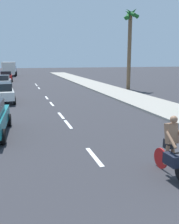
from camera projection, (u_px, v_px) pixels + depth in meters
The scene contains 16 objects.
ground_plane at pixel (49, 100), 21.24m from camera, with size 160.00×160.00×0.00m, color #2D2D33.
sidewalk_strip at pixel (120, 93), 25.07m from camera, with size 3.60×80.00×0.14m, color #9E998E.
lane_stripe_2 at pixel (94, 157), 8.99m from camera, with size 0.16×1.80×0.01m, color white.
lane_stripe_3 at pixel (68, 124), 13.45m from camera, with size 0.16×1.80×0.01m, color white.
lane_stripe_4 at pixel (61, 115), 15.52m from camera, with size 0.16×1.80×0.01m, color white.
lane_stripe_5 at pixel (52, 104), 19.51m from camera, with size 0.16×1.80×0.01m, color white.
lane_stripe_6 at pixel (47, 98), 22.62m from camera, with size 0.16×1.80×0.01m, color white.
lane_stripe_7 at pixel (39, 88), 30.13m from camera, with size 0.16×1.80×0.01m, color white.
lane_stripe_8 at pixel (37, 85), 33.29m from camera, with size 0.16×1.80×0.01m, color white.
lane_stripe_9 at pixel (36, 84), 34.61m from camera, with size 0.16×1.80×0.01m, color white.
cyclist at pixel (171, 149), 7.35m from camera, with size 0.64×1.71×1.82m.
parked_car_white at pixel (1, 92), 20.17m from camera, with size 2.28×4.62×1.57m.
parked_car_silver at pixel (3, 81), 29.58m from camera, with size 2.04×4.15×1.57m.
parked_car_red at pixel (6, 76), 39.19m from camera, with size 1.94×4.10×1.57m.
delivery_truck at pixel (9, 69), 50.99m from camera, with size 2.91×6.35×2.80m.
palm_tree_far at pixel (130, 32), 27.60m from camera, with size 1.84×1.77×9.03m.
Camera 1 is at (-2.51, -1.12, 3.41)m, focal length 40.51 mm.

